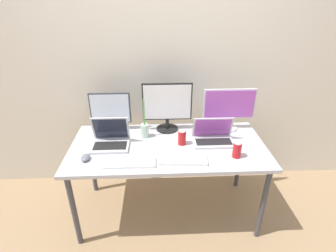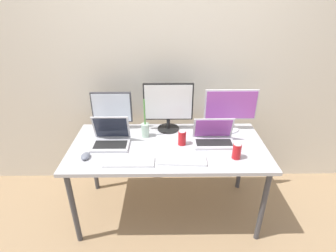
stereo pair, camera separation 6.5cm
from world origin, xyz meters
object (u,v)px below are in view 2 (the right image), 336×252
keyboard_aux (129,162)px  soda_can_by_laptop (182,138)px  monitor_right (231,108)px  bamboo_vase (145,129)px  monitor_left (112,111)px  work_desk (168,151)px  monitor_center (168,105)px  laptop_silver (111,138)px  keyboard_main (182,160)px  laptop_secondary (214,137)px  mouse_by_keyboard (85,156)px  soda_can_near_keyboard (237,151)px

keyboard_aux → soda_can_by_laptop: (0.42, 0.27, 0.05)m
monitor_right → bamboo_vase: monitor_right is taller
monitor_left → monitor_right: 1.08m
monitor_left → soda_can_by_laptop: bearing=-24.9°
work_desk → bamboo_vase: bearing=142.7°
monitor_left → soda_can_by_laptop: size_ratio=2.89×
monitor_center → laptop_silver: bearing=-151.9°
monitor_center → monitor_right: 0.56m
keyboard_main → work_desk: bearing=116.9°
work_desk → monitor_left: size_ratio=4.49×
laptop_secondary → mouse_by_keyboard: size_ratio=3.48×
work_desk → monitor_center: bearing=88.7°
work_desk → mouse_by_keyboard: bearing=-163.7°
monitor_right → laptop_secondary: size_ratio=1.38×
laptop_silver → keyboard_main: laptop_silver is taller
laptop_secondary → soda_can_near_keyboard: 0.28m
monitor_right → bamboo_vase: bearing=-170.9°
laptop_secondary → mouse_by_keyboard: 1.06m
laptop_secondary → laptop_silver: bearing=-179.1°
keyboard_aux → soda_can_near_keyboard: size_ratio=3.03×
bamboo_vase → monitor_left: bearing=154.1°
bamboo_vase → monitor_right: bearing=9.1°
monitor_center → monitor_right: size_ratio=0.95×
monitor_center → bamboo_vase: bearing=-147.2°
monitor_left → mouse_by_keyboard: (-0.14, -0.49, -0.16)m
keyboard_main → bamboo_vase: 0.50m
laptop_secondary → bamboo_vase: size_ratio=0.97×
soda_can_by_laptop → mouse_by_keyboard: bearing=-165.4°
monitor_center → keyboard_main: monitor_center is taller
monitor_right → laptop_secondary: bearing=-127.3°
keyboard_main → mouse_by_keyboard: 0.75m
bamboo_vase → keyboard_aux: bearing=-103.6°
soda_can_near_keyboard → monitor_center: bearing=137.0°
soda_can_near_keyboard → bamboo_vase: (-0.72, 0.35, 0.01)m
monitor_center → keyboard_aux: monitor_center is taller
monitor_center → bamboo_vase: (-0.21, -0.13, -0.17)m
monitor_right → mouse_by_keyboard: (-1.21, -0.46, -0.20)m
monitor_center → monitor_right: (0.56, -0.01, -0.02)m
keyboard_aux → mouse_by_keyboard: size_ratio=3.89×
laptop_silver → bamboo_vase: bearing=24.3°
keyboard_main → keyboard_aux: (-0.40, -0.02, 0.00)m
soda_can_near_keyboard → bamboo_vase: 0.81m
mouse_by_keyboard → soda_can_by_laptop: soda_can_by_laptop is taller
laptop_silver → soda_can_by_laptop: (0.60, -0.01, 0.01)m
monitor_left → mouse_by_keyboard: bearing=-105.5°
monitor_center → monitor_left: bearing=178.0°
keyboard_aux → monitor_center: bearing=60.5°
mouse_by_keyboard → bamboo_vase: (0.44, 0.34, 0.05)m
keyboard_aux → soda_can_near_keyboard: soda_can_near_keyboard is taller
laptop_silver → mouse_by_keyboard: (-0.16, -0.21, -0.04)m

